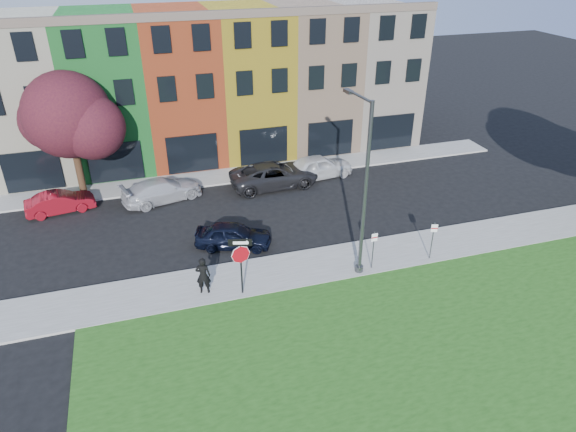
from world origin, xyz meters
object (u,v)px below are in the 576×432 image
object	(u,v)px
man	(203,275)
sedan_near	(233,235)
street_lamp	(363,191)
stop_sign	(241,255)

from	to	relation	value
man	sedan_near	world-z (taller)	man
street_lamp	man	bearing A→B (deg)	172.64
stop_sign	man	size ratio (longest dim) A/B	1.55
stop_sign	sedan_near	xyz separation A→B (m)	(0.47, 4.24, -1.50)
sedan_near	street_lamp	xyz separation A→B (m)	(5.32, -4.02, 3.71)
stop_sign	sedan_near	bearing A→B (deg)	98.40
street_lamp	stop_sign	bearing A→B (deg)	177.44
stop_sign	street_lamp	xyz separation A→B (m)	(5.79, 0.22, 2.22)
stop_sign	sedan_near	size ratio (longest dim) A/B	0.67
stop_sign	street_lamp	bearing A→B (deg)	16.90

